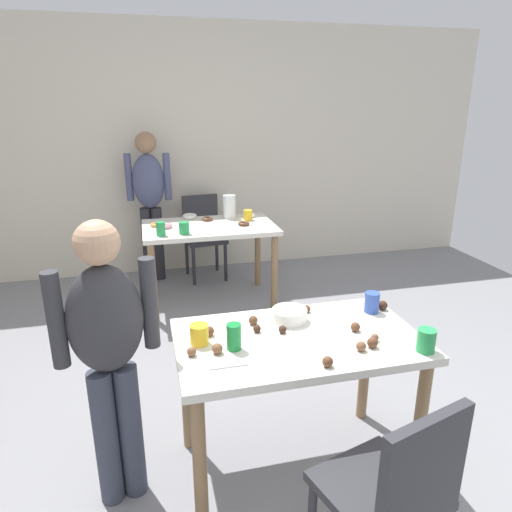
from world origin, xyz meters
TOP-DOWN VIEW (x-y plane):
  - ground_plane at (0.00, 0.00)m, footprint 6.40×6.40m
  - wall_back at (0.00, 3.20)m, footprint 6.40×0.10m
  - dining_table_near at (-0.02, -0.03)m, footprint 1.16×0.68m
  - dining_table_far at (-0.12, 2.14)m, footprint 1.18×0.74m
  - chair_near_table at (0.11, -0.75)m, footprint 0.50×0.50m
  - chair_far_table at (-0.09, 2.87)m, footprint 0.44×0.44m
  - person_girl_near at (-0.88, -0.02)m, footprint 0.45×0.26m
  - person_adult_far at (-0.62, 2.88)m, footprint 0.46×0.25m
  - mixing_bowl at (-0.01, 0.14)m, footprint 0.18×0.18m
  - soda_can at (-0.34, -0.07)m, footprint 0.07×0.07m
  - fork_near at (-0.39, -0.21)m, footprint 0.17×0.02m
  - cup_near_0 at (-0.48, 0.02)m, footprint 0.09×0.09m
  - cup_near_1 at (0.45, 0.13)m, footprint 0.08×0.08m
  - cup_near_2 at (0.49, -0.29)m, footprint 0.08×0.08m
  - cake_ball_0 at (-0.20, 0.14)m, footprint 0.05×0.05m
  - cake_ball_1 at (-0.20, 0.06)m, footprint 0.04×0.04m
  - cake_ball_2 at (0.21, -0.22)m, footprint 0.05×0.05m
  - cake_ball_3 at (-0.43, 0.08)m, footprint 0.05×0.05m
  - cake_ball_4 at (0.27, -0.05)m, footprint 0.05×0.05m
  - cake_ball_5 at (-0.53, -0.09)m, footprint 0.04×0.04m
  - cake_ball_6 at (0.02, -0.31)m, footprint 0.05×0.05m
  - cake_ball_7 at (-0.42, -0.09)m, footprint 0.05×0.05m
  - cake_ball_8 at (-0.08, 0.02)m, footprint 0.04×0.04m
  - cake_ball_9 at (0.31, -0.16)m, footprint 0.04×0.04m
  - cake_ball_10 at (0.27, -0.21)m, footprint 0.05×0.05m
  - cake_ball_11 at (0.11, 0.21)m, footprint 0.04×0.04m
  - cake_ball_12 at (0.52, 0.14)m, footprint 0.05×0.05m
  - pitcher_far at (0.11, 2.37)m, footprint 0.12×0.12m
  - cup_far_0 at (0.26, 2.25)m, footprint 0.08×0.08m
  - cup_far_1 at (-0.37, 1.91)m, footprint 0.09×0.09m
  - cup_far_2 at (-0.56, 1.90)m, footprint 0.08×0.08m
  - donut_far_0 at (0.18, 2.07)m, footprint 0.10×0.10m
  - donut_far_1 at (-0.52, 2.14)m, footprint 0.13×0.13m
  - donut_far_2 at (-0.59, 2.22)m, footprint 0.10×0.10m
  - donut_far_3 at (0.30, 2.37)m, footprint 0.12×0.12m
  - donut_far_4 at (-0.27, 2.45)m, footprint 0.14×0.14m
  - donut_far_5 at (-0.11, 2.32)m, footprint 0.10×0.10m

SIDE VIEW (x-z plane):
  - ground_plane at x=0.00m, z-range 0.00..0.00m
  - chair_near_table at x=0.11m, z-range 0.06..0.93m
  - chair_far_table at x=-0.09m, z-range 0.06..0.93m
  - dining_table_near at x=-0.02m, z-range 0.26..1.01m
  - dining_table_far at x=-0.12m, z-range 0.27..1.02m
  - fork_near at x=-0.39m, z-range 0.75..0.76m
  - donut_far_5 at x=-0.11m, z-range 0.75..0.78m
  - donut_far_2 at x=-0.59m, z-range 0.75..0.78m
  - donut_far_0 at x=0.18m, z-range 0.75..0.78m
  - donut_far_3 at x=0.30m, z-range 0.75..0.79m
  - cake_ball_9 at x=0.31m, z-range 0.75..0.79m
  - donut_far_1 at x=-0.52m, z-range 0.75..0.79m
  - cake_ball_1 at x=-0.20m, z-range 0.75..0.79m
  - cake_ball_8 at x=-0.08m, z-range 0.75..0.79m
  - donut_far_4 at x=-0.27m, z-range 0.75..0.79m
  - cake_ball_11 at x=0.11m, z-range 0.75..0.79m
  - cake_ball_5 at x=-0.53m, z-range 0.75..0.79m
  - cake_ball_2 at x=0.21m, z-range 0.75..0.80m
  - cake_ball_4 at x=0.27m, z-range 0.75..0.80m
  - cake_ball_0 at x=-0.20m, z-range 0.75..0.80m
  - cake_ball_6 at x=0.02m, z-range 0.75..0.80m
  - cake_ball_3 at x=-0.43m, z-range 0.75..0.80m
  - cake_ball_7 at x=-0.42m, z-range 0.75..0.80m
  - cake_ball_10 at x=0.27m, z-range 0.75..0.80m
  - cake_ball_12 at x=0.52m, z-range 0.75..0.80m
  - mixing_bowl at x=-0.01m, z-range 0.75..0.81m
  - cup_near_0 at x=-0.48m, z-range 0.75..0.84m
  - cup_far_0 at x=0.26m, z-range 0.75..0.85m
  - cup_far_1 at x=-0.37m, z-range 0.75..0.85m
  - cup_near_2 at x=0.49m, z-range 0.75..0.86m
  - cup_near_1 at x=0.45m, z-range 0.75..0.86m
  - cup_far_2 at x=-0.56m, z-range 0.75..0.87m
  - person_girl_near at x=-0.88m, z-range 0.12..1.49m
  - soda_can at x=-0.34m, z-range 0.75..0.87m
  - pitcher_far at x=0.11m, z-range 0.75..0.97m
  - person_adult_far at x=-0.62m, z-range 0.15..1.69m
  - wall_back at x=0.00m, z-range 0.00..2.60m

